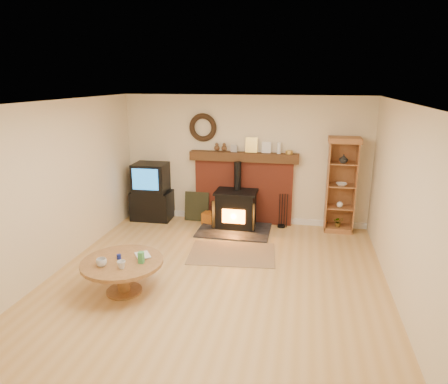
% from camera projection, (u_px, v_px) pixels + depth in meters
% --- Properties ---
extents(ground, '(5.50, 5.50, 0.00)m').
position_uv_depth(ground, '(215.00, 282.00, 5.90)').
color(ground, tan).
rests_on(ground, ground).
extents(room_shell, '(5.02, 5.52, 2.61)m').
position_uv_depth(room_shell, '(214.00, 168.00, 5.52)').
color(room_shell, beige).
rests_on(room_shell, ground).
extents(chimney_breast, '(2.20, 0.22, 1.78)m').
position_uv_depth(chimney_breast, '(243.00, 185.00, 8.20)').
color(chimney_breast, '#963826').
rests_on(chimney_breast, ground).
extents(wood_stove, '(1.40, 1.00, 1.32)m').
position_uv_depth(wood_stove, '(236.00, 210.00, 7.96)').
color(wood_stove, black).
rests_on(wood_stove, ground).
extents(area_rug, '(1.55, 1.14, 0.01)m').
position_uv_depth(area_rug, '(232.00, 254.00, 6.86)').
color(area_rug, brown).
rests_on(area_rug, ground).
extents(tv_unit, '(0.84, 0.61, 1.21)m').
position_uv_depth(tv_unit, '(152.00, 193.00, 8.44)').
color(tv_unit, black).
rests_on(tv_unit, ground).
extents(curio_cabinet, '(0.60, 0.43, 1.85)m').
position_uv_depth(curio_cabinet, '(341.00, 185.00, 7.68)').
color(curio_cabinet, brown).
rests_on(curio_cabinet, ground).
extents(firelog_box, '(0.43, 0.33, 0.24)m').
position_uv_depth(firelog_box, '(212.00, 218.00, 8.25)').
color(firelog_box, orange).
rests_on(firelog_box, ground).
extents(leaning_painting, '(0.51, 0.14, 0.61)m').
position_uv_depth(leaning_painting, '(197.00, 206.00, 8.41)').
color(leaning_painting, black).
rests_on(leaning_painting, ground).
extents(fire_tools, '(0.19, 0.16, 0.70)m').
position_uv_depth(fire_tools, '(282.00, 220.00, 8.05)').
color(fire_tools, black).
rests_on(fire_tools, ground).
extents(coffee_table, '(1.13, 1.13, 0.64)m').
position_uv_depth(coffee_table, '(122.00, 267.00, 5.53)').
color(coffee_table, brown).
rests_on(coffee_table, ground).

